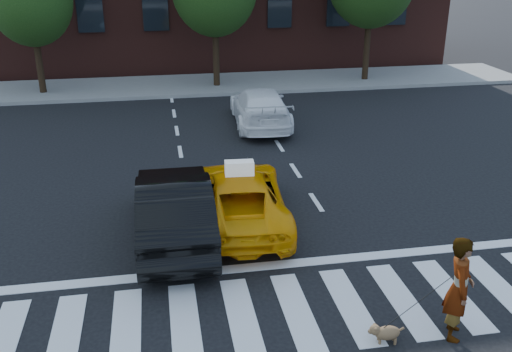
# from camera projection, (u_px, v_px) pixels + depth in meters

# --- Properties ---
(ground) EXTENTS (120.00, 120.00, 0.00)m
(ground) POSITION_uv_depth(u_px,v_px,m) (297.00, 311.00, 10.22)
(ground) COLOR black
(ground) RESTS_ON ground
(crosswalk) EXTENTS (13.00, 2.40, 0.01)m
(crosswalk) POSITION_uv_depth(u_px,v_px,m) (297.00, 311.00, 10.22)
(crosswalk) COLOR silver
(crosswalk) RESTS_ON ground
(stop_line) EXTENTS (12.00, 0.30, 0.01)m
(stop_line) POSITION_uv_depth(u_px,v_px,m) (278.00, 265.00, 11.68)
(stop_line) COLOR silver
(stop_line) RESTS_ON ground
(sidewalk_far) EXTENTS (30.00, 4.00, 0.15)m
(sidewalk_far) POSITION_uv_depth(u_px,v_px,m) (205.00, 84.00, 26.12)
(sidewalk_far) COLOR slate
(sidewalk_far) RESTS_ON ground
(taxi) EXTENTS (2.42, 4.71, 1.27)m
(taxi) POSITION_uv_depth(u_px,v_px,m) (238.00, 197.00, 13.27)
(taxi) COLOR #F49B05
(taxi) RESTS_ON ground
(black_sedan) EXTENTS (1.60, 4.55, 1.50)m
(black_sedan) POSITION_uv_depth(u_px,v_px,m) (174.00, 207.00, 12.49)
(black_sedan) COLOR black
(black_sedan) RESTS_ON ground
(white_suv) EXTENTS (2.08, 4.67, 1.33)m
(white_suv) POSITION_uv_depth(u_px,v_px,m) (260.00, 107.00, 20.36)
(white_suv) COLOR white
(white_suv) RESTS_ON ground
(woman) EXTENTS (0.67, 0.79, 1.84)m
(woman) POSITION_uv_depth(u_px,v_px,m) (459.00, 288.00, 9.26)
(woman) COLOR #999999
(woman) RESTS_ON ground
(dog) EXTENTS (0.60, 0.29, 0.34)m
(dog) POSITION_uv_depth(u_px,v_px,m) (385.00, 332.00, 9.35)
(dog) COLOR #96664C
(dog) RESTS_ON ground
(taxi_sign) EXTENTS (0.67, 0.32, 0.32)m
(taxi_sign) POSITION_uv_depth(u_px,v_px,m) (239.00, 168.00, 12.79)
(taxi_sign) COLOR white
(taxi_sign) RESTS_ON taxi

